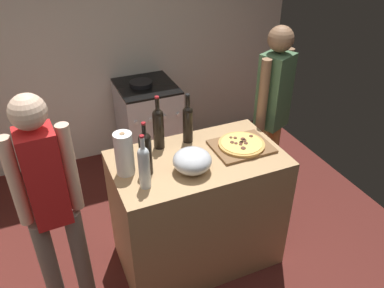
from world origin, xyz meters
TOP-DOWN VIEW (x-y plane):
  - ground_plane at (0.00, 1.24)m, footprint 3.87×3.09m
  - kitchen_wall_rear at (0.00, 2.54)m, footprint 3.87×0.10m
  - counter at (0.13, 0.74)m, footprint 1.17×0.68m
  - cutting_board at (0.46, 0.73)m, footprint 0.40×0.32m
  - pizza at (0.46, 0.73)m, footprint 0.32×0.32m
  - mixing_bowl at (0.03, 0.61)m, footprint 0.25×0.25m
  - paper_towel_roll at (-0.36, 0.76)m, footprint 0.12×0.12m
  - wine_bottle_dark at (-0.24, 0.71)m, footprint 0.08×0.08m
  - wine_bottle_green at (-0.29, 0.58)m, footprint 0.07×0.07m
  - wine_bottle_amber at (0.15, 0.96)m, footprint 0.07×0.07m
  - wine_bottle_clear at (-0.07, 0.96)m, footprint 0.08×0.08m
  - stove at (0.20, 2.14)m, footprint 0.55×0.63m
  - person_in_stripes at (-0.84, 0.68)m, footprint 0.37×0.21m
  - person_in_red at (0.96, 1.11)m, footprint 0.37×0.28m

SIDE VIEW (x-z plane):
  - ground_plane at x=0.00m, z-range -0.02..0.00m
  - stove at x=0.20m, z-range -0.02..0.91m
  - counter at x=0.13m, z-range 0.00..0.94m
  - person_in_stripes at x=-0.84m, z-range 0.11..1.72m
  - cutting_board at x=0.46m, z-range 0.94..0.96m
  - person_in_red at x=0.96m, z-range 0.13..1.77m
  - pizza at x=0.46m, z-range 0.96..0.98m
  - mixing_bowl at x=0.03m, z-range 0.94..1.09m
  - paper_towel_roll at x=-0.36m, z-range 0.94..1.23m
  - wine_bottle_green at x=-0.29m, z-range 0.91..1.27m
  - wine_bottle_amber at x=0.15m, z-range 0.91..1.28m
  - wine_bottle_dark at x=-0.24m, z-range 0.92..1.28m
  - wine_bottle_clear at x=-0.07m, z-range 0.91..1.30m
  - kitchen_wall_rear at x=0.00m, z-range 0.00..2.60m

